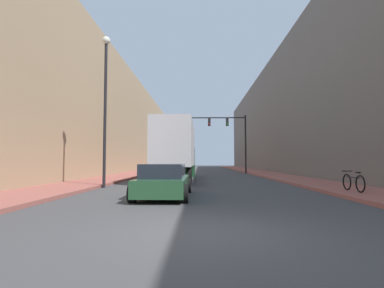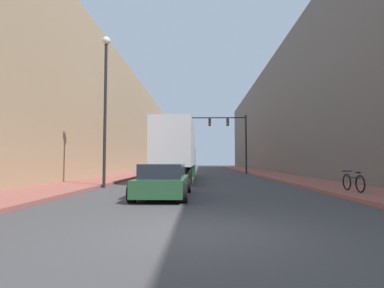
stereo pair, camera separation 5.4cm
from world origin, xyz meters
TOP-DOWN VIEW (x-y plane):
  - ground_plane at (0.00, 0.00)m, footprint 200.00×200.00m
  - sidewalk_right at (7.02, 30.00)m, footprint 3.26×80.00m
  - sidewalk_left at (-7.02, 30.00)m, footprint 3.26×80.00m
  - building_right at (11.65, 30.00)m, footprint 6.00×80.00m
  - building_left at (-11.65, 30.00)m, footprint 6.00×80.00m
  - semi_truck at (-1.77, 16.82)m, footprint 2.44×13.15m
  - sedan_car at (-1.50, 5.87)m, footprint 2.04×4.67m
  - traffic_signal_gantry at (3.79, 28.64)m, footprint 6.39×0.35m
  - street_lamp at (-5.24, 9.94)m, footprint 0.44×0.44m
  - parked_bicycle at (6.41, 6.78)m, footprint 0.44×1.83m

SIDE VIEW (x-z plane):
  - ground_plane at x=0.00m, z-range 0.00..0.00m
  - sidewalk_right at x=7.02m, z-range 0.00..0.15m
  - sidewalk_left at x=-7.02m, z-range 0.00..0.15m
  - parked_bicycle at x=6.41m, z-range 0.10..0.96m
  - sedan_car at x=-1.50m, z-range -0.03..1.29m
  - semi_truck at x=-1.77m, z-range 0.23..4.29m
  - traffic_signal_gantry at x=3.79m, z-range 1.28..8.06m
  - street_lamp at x=-5.24m, z-range 1.03..9.34m
  - building_left at x=-11.65m, z-range 0.00..12.84m
  - building_right at x=11.65m, z-range 0.00..14.04m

